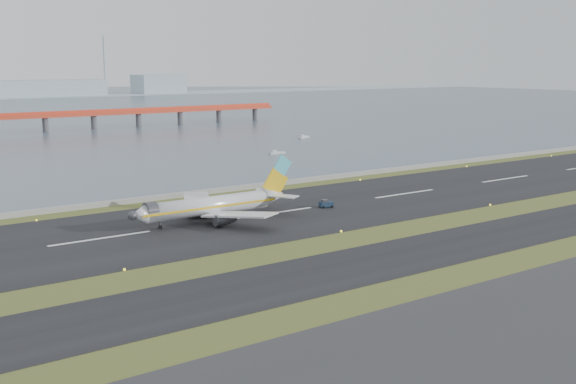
# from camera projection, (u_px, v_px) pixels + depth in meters

# --- Properties ---
(ground) EXTENTS (1000.00, 1000.00, 0.00)m
(ground) POSITION_uv_depth(u_px,v_px,m) (367.00, 240.00, 134.59)
(ground) COLOR #364B1A
(ground) RESTS_ON ground
(taxiway_strip) EXTENTS (1000.00, 18.00, 0.10)m
(taxiway_strip) POSITION_uv_depth(u_px,v_px,m) (414.00, 253.00, 125.03)
(taxiway_strip) COLOR black
(taxiway_strip) RESTS_ON ground
(runway_strip) EXTENTS (1000.00, 45.00, 0.10)m
(runway_strip) POSITION_uv_depth(u_px,v_px,m) (275.00, 213.00, 158.46)
(runway_strip) COLOR black
(runway_strip) RESTS_ON ground
(seawall) EXTENTS (1000.00, 2.50, 1.00)m
(seawall) POSITION_uv_depth(u_px,v_px,m) (207.00, 192.00, 182.26)
(seawall) COLOR gray
(seawall) RESTS_ON ground
(red_pier) EXTENTS (260.00, 5.00, 10.20)m
(red_pier) POSITION_uv_depth(u_px,v_px,m) (45.00, 117.00, 343.88)
(red_pier) COLOR red
(red_pier) RESTS_ON ground
(airliner) EXTENTS (38.52, 32.89, 12.80)m
(airliner) POSITION_uv_depth(u_px,v_px,m) (215.00, 205.00, 149.78)
(airliner) COLOR silver
(airliner) RESTS_ON ground
(pushback_tug) EXTENTS (3.34, 2.41, 1.93)m
(pushback_tug) POSITION_uv_depth(u_px,v_px,m) (326.00, 204.00, 164.21)
(pushback_tug) COLOR #15263A
(pushback_tug) RESTS_ON ground
(workboat_near) EXTENTS (6.33, 2.45, 1.50)m
(workboat_near) POSITION_uv_depth(u_px,v_px,m) (277.00, 153.00, 261.18)
(workboat_near) COLOR silver
(workboat_near) RESTS_ON ground
(workboat_far) EXTENTS (7.29, 4.67, 1.69)m
(workboat_far) POSITION_uv_depth(u_px,v_px,m) (303.00, 137.00, 316.51)
(workboat_far) COLOR silver
(workboat_far) RESTS_ON ground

